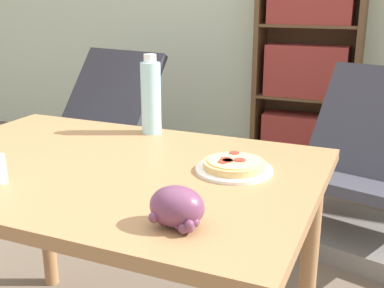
% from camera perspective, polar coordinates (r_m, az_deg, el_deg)
% --- Properties ---
extents(dining_table, '(1.24, 0.84, 0.76)m').
position_cam_1_polar(dining_table, '(1.48, -10.16, -6.11)').
color(dining_table, '#A37549').
rests_on(dining_table, ground_plane).
extents(pizza_on_plate, '(0.22, 0.22, 0.04)m').
position_cam_1_polar(pizza_on_plate, '(1.36, 4.99, -2.65)').
color(pizza_on_plate, white).
rests_on(pizza_on_plate, dining_table).
extents(grape_bunch, '(0.12, 0.10, 0.09)m').
position_cam_1_polar(grape_bunch, '(1.03, -1.76, -7.55)').
color(grape_bunch, '#6B3856').
rests_on(grape_bunch, dining_table).
extents(drink_bottle, '(0.07, 0.07, 0.28)m').
position_cam_1_polar(drink_bottle, '(1.72, -4.88, 5.60)').
color(drink_bottle, '#A3DBEA').
rests_on(drink_bottle, dining_table).
extents(salt_shaker, '(0.04, 0.04, 0.08)m').
position_cam_1_polar(salt_shaker, '(1.36, -21.85, -2.78)').
color(salt_shaker, white).
rests_on(salt_shaker, dining_table).
extents(lounge_chair_near, '(0.79, 0.88, 0.88)m').
position_cam_1_polar(lounge_chair_near, '(3.28, -11.39, -0.04)').
color(lounge_chair_near, slate).
rests_on(lounge_chair_near, ground_plane).
extents(lounge_chair_far, '(0.83, 0.91, 0.88)m').
position_cam_1_polar(lounge_chair_far, '(2.60, 19.83, -5.29)').
color(lounge_chair_far, slate).
rests_on(lounge_chair_far, ground_plane).
extents(bookshelf, '(0.73, 0.28, 1.57)m').
position_cam_1_polar(bookshelf, '(3.59, 13.45, 8.76)').
color(bookshelf, brown).
rests_on(bookshelf, ground_plane).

